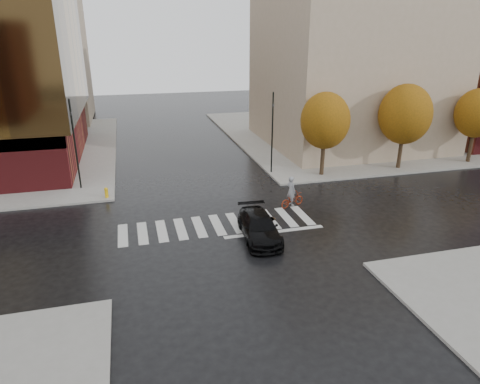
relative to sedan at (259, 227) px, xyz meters
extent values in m
plane|color=black|center=(-1.91, 1.80, -0.68)|extent=(120.00, 120.00, 0.00)
cube|color=gray|center=(19.09, 22.80, -0.60)|extent=(30.00, 30.00, 0.15)
cube|color=silver|center=(-1.91, 2.30, -0.67)|extent=(12.00, 3.00, 0.01)
cube|color=tan|center=(15.09, 18.80, 8.47)|extent=(16.00, 16.00, 18.00)
cube|color=tan|center=(-17.91, 38.80, 9.47)|extent=(14.00, 12.00, 20.00)
cylinder|color=black|center=(8.09, 9.20, 0.87)|extent=(0.32, 0.32, 2.80)
ellipsoid|color=#92560E|center=(8.09, 9.20, 3.79)|extent=(3.80, 3.80, 4.37)
cylinder|color=black|center=(15.09, 9.20, 0.87)|extent=(0.32, 0.32, 2.80)
ellipsoid|color=#92560E|center=(15.09, 9.20, 3.95)|extent=(4.20, 4.20, 4.83)
cylinder|color=black|center=(22.09, 9.20, 0.87)|extent=(0.32, 0.32, 2.80)
ellipsoid|color=#92560E|center=(22.09, 9.20, 3.71)|extent=(3.60, 3.60, 4.14)
imported|color=black|center=(0.00, 0.00, 0.00)|extent=(2.26, 4.82, 1.36)
imported|color=maroon|center=(3.47, 3.84, -0.19)|extent=(1.96, 1.27, 0.97)
imported|color=#94969C|center=(3.37, 3.84, 0.44)|extent=(0.70, 0.84, 1.97)
cylinder|color=black|center=(-10.28, 10.80, 2.70)|extent=(0.12, 0.12, 6.45)
imported|color=black|center=(-10.28, 10.80, 5.03)|extent=(0.19, 0.17, 0.81)
cylinder|color=black|center=(4.39, 10.80, 2.67)|extent=(0.12, 0.12, 6.40)
imported|color=black|center=(4.39, 10.80, 4.99)|extent=(0.17, 0.19, 0.80)
cylinder|color=#E9B00D|center=(-8.41, 8.30, -0.23)|extent=(0.24, 0.24, 0.59)
sphere|color=#E9B00D|center=(-8.41, 8.30, 0.06)|extent=(0.26, 0.26, 0.26)
cylinder|color=#3F2916|center=(1.44, 2.29, -0.67)|extent=(0.70, 0.70, 0.01)
camera|label=1|loc=(-6.57, -20.57, 10.22)|focal=32.00mm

